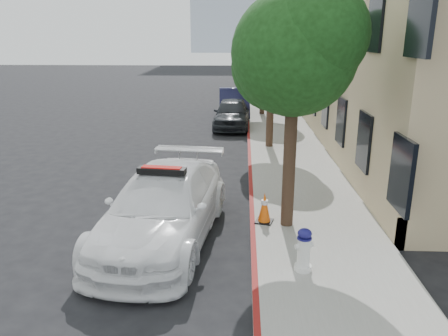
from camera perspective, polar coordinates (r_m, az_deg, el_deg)
ground at (r=12.97m, az=-5.58°, el=-4.04°), size 120.00×120.00×0.00m
sidewalk at (r=22.52m, az=7.13°, el=5.14°), size 3.20×50.00×0.15m
curb_strip at (r=22.45m, az=3.20°, el=5.21°), size 0.12×50.00×0.15m
building at (r=27.99m, az=18.74°, el=16.85°), size 8.00×36.00×10.00m
tree_near at (r=10.04m, az=9.35°, el=14.71°), size 2.92×2.82×5.62m
tree_mid at (r=18.01m, az=6.40°, el=15.35°), size 2.77×2.64×5.43m
tree_far at (r=26.00m, az=5.28°, el=16.33°), size 3.10×3.00×5.81m
police_car at (r=10.23m, az=-7.93°, el=-5.04°), size 2.93×5.88×1.79m
parked_car_mid at (r=22.80m, az=1.04°, el=7.16°), size 1.91×4.49×1.51m
parked_car_far at (r=26.36m, az=1.25°, el=8.58°), size 1.97×4.96×1.60m
fire_hydrant at (r=8.85m, az=10.38°, el=-10.51°), size 0.38×0.34×0.89m
traffic_cone at (r=10.91m, az=5.31°, el=-5.17°), size 0.50×0.50×0.77m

